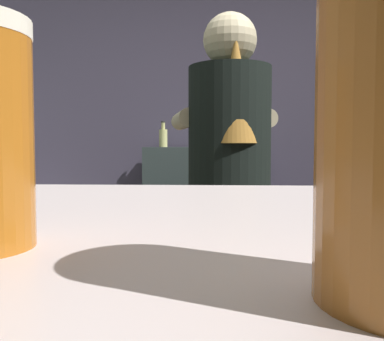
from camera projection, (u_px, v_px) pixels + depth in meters
The scene contains 9 objects.
wall_back at pixel (219, 123), 3.58m from camera, with size 5.20×0.10×2.70m, color #464054.
prep_counter at pixel (289, 280), 2.22m from camera, with size 2.10×0.60×0.90m, color #4C3C27.
back_shelf at pixel (206, 219), 3.35m from camera, with size 0.95×0.36×1.15m, color #343F3F.
bartender at pixel (229, 188), 1.75m from camera, with size 0.47×0.54×1.70m.
mixing_bowl at pixel (192, 192), 2.13m from camera, with size 0.16×0.16×0.04m, color #CC553B.
chefs_knife at pixel (281, 196), 2.14m from camera, with size 0.24×0.03×0.01m, color silver.
bottle_soy at pixel (236, 136), 3.28m from camera, with size 0.05×0.05×0.23m.
bottle_olive_oil at pixel (220, 139), 3.38m from camera, with size 0.07×0.07×0.17m.
bottle_hot_sauce at pixel (163, 137), 3.39m from camera, with size 0.07×0.07×0.21m.
Camera 1 is at (-0.06, -1.40, 1.16)m, focal length 39.42 mm.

